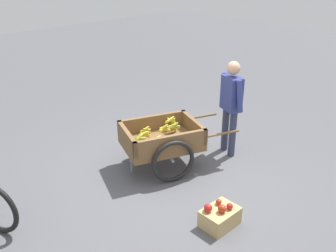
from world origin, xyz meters
TOP-DOWN VIEW (x-y plane):
  - ground_plane at (0.00, 0.00)m, footprint 24.00×24.00m
  - fruit_cart at (-0.07, -0.31)m, footprint 1.81×1.29m
  - vendor_person at (-1.14, 0.09)m, footprint 0.31×0.53m
  - apple_crate at (0.34, 1.16)m, footprint 0.44×0.32m

SIDE VIEW (x-z plane):
  - ground_plane at x=0.00m, z-range 0.00..0.00m
  - apple_crate at x=0.34m, z-range -0.03..0.29m
  - fruit_cart at x=-0.07m, z-range 0.09..0.78m
  - vendor_person at x=-1.14m, z-range 0.14..1.65m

